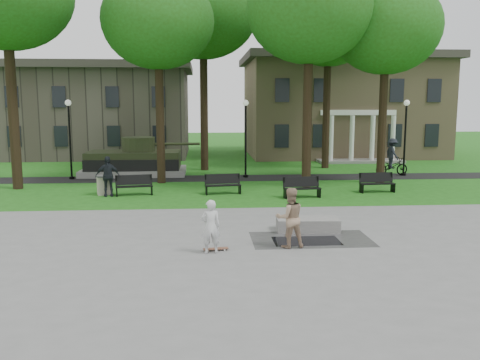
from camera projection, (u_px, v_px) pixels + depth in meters
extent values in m
plane|color=#1D5614|center=(260.00, 225.00, 19.14)|extent=(120.00, 120.00, 0.00)
cube|color=gray|center=(280.00, 266.00, 14.21)|extent=(22.00, 16.00, 0.02)
cube|color=black|center=(238.00, 178.00, 30.97)|extent=(44.00, 2.60, 0.01)
cube|color=#9E8460|center=(339.00, 109.00, 44.90)|extent=(16.00, 11.00, 8.00)
cube|color=#38332D|center=(341.00, 59.00, 44.25)|extent=(17.00, 12.00, 0.60)
cube|color=silver|center=(358.00, 113.00, 39.51)|extent=(6.00, 0.30, 0.40)
cube|color=#4C443D|center=(100.00, 114.00, 43.93)|extent=(15.00, 10.00, 7.20)
cylinder|color=black|center=(13.00, 104.00, 26.47)|extent=(0.52, 0.52, 8.96)
cylinder|color=black|center=(160.00, 113.00, 28.57)|extent=(0.48, 0.48, 8.00)
ellipsoid|color=#234E12|center=(158.00, 21.00, 27.81)|extent=(6.20, 6.20, 5.27)
cylinder|color=black|center=(307.00, 110.00, 27.15)|extent=(0.50, 0.50, 8.32)
ellipsoid|color=#234E12|center=(309.00, 9.00, 26.37)|extent=(6.60, 6.60, 5.61)
cylinder|color=black|center=(383.00, 116.00, 28.51)|extent=(0.46, 0.46, 7.68)
ellipsoid|color=#234E12|center=(386.00, 27.00, 27.79)|extent=(6.00, 6.00, 5.10)
cylinder|color=black|center=(204.00, 101.00, 34.07)|extent=(0.54, 0.54, 9.28)
ellipsoid|color=#234E12|center=(203.00, 12.00, 33.20)|extent=(7.20, 7.20, 6.12)
cylinder|color=black|center=(327.00, 106.00, 35.23)|extent=(0.50, 0.50, 8.64)
ellipsoid|color=#234E12|center=(329.00, 26.00, 34.42)|extent=(6.40, 6.40, 5.44)
cylinder|color=black|center=(70.00, 143.00, 30.21)|extent=(0.12, 0.12, 4.40)
sphere|color=silver|center=(68.00, 103.00, 29.86)|extent=(0.36, 0.36, 0.36)
cylinder|color=black|center=(72.00, 178.00, 30.53)|extent=(0.32, 0.32, 0.16)
cylinder|color=black|center=(246.00, 142.00, 30.98)|extent=(0.12, 0.12, 4.40)
sphere|color=silver|center=(246.00, 103.00, 30.62)|extent=(0.36, 0.36, 0.36)
cylinder|color=black|center=(246.00, 176.00, 31.30)|extent=(0.32, 0.32, 0.16)
cylinder|color=black|center=(405.00, 141.00, 31.70)|extent=(0.12, 0.12, 4.40)
sphere|color=silver|center=(407.00, 103.00, 31.35)|extent=(0.36, 0.36, 0.36)
cylinder|color=black|center=(403.00, 174.00, 32.02)|extent=(0.32, 0.32, 0.16)
cube|color=gray|center=(134.00, 172.00, 32.44)|extent=(6.50, 3.40, 0.40)
cube|color=#262B17|center=(134.00, 160.00, 32.33)|extent=(5.80, 2.80, 1.10)
cube|color=black|center=(131.00, 166.00, 31.03)|extent=(5.80, 0.35, 0.70)
cube|color=black|center=(137.00, 161.00, 33.69)|extent=(5.80, 0.35, 0.70)
cylinder|color=#262B17|center=(138.00, 144.00, 32.20)|extent=(2.10, 2.10, 0.90)
cylinder|color=#262B17|center=(175.00, 144.00, 32.37)|extent=(3.20, 0.18, 0.18)
cube|color=black|center=(306.00, 241.00, 16.80)|extent=(2.20, 1.20, 0.00)
cube|color=gray|center=(308.00, 224.00, 18.16)|extent=(2.26, 1.13, 0.45)
cube|color=brown|center=(216.00, 250.00, 15.70)|extent=(0.80, 0.32, 0.07)
imported|color=silver|center=(211.00, 227.00, 15.32)|extent=(0.65, 0.47, 1.66)
imported|color=#A18268|center=(290.00, 218.00, 15.95)|extent=(1.02, 0.85, 1.91)
imported|color=black|center=(108.00, 176.00, 24.84)|extent=(1.22, 0.67, 1.98)
imported|color=black|center=(392.00, 166.00, 32.02)|extent=(2.27, 1.09, 1.14)
imported|color=black|center=(392.00, 153.00, 31.89)|extent=(0.89, 1.32, 1.90)
cube|color=black|center=(134.00, 186.00, 25.13)|extent=(1.85, 0.77, 0.05)
cube|color=black|center=(135.00, 180.00, 25.30)|extent=(1.80, 0.48, 0.50)
cube|color=black|center=(117.00, 191.00, 25.10)|extent=(0.14, 0.45, 0.45)
cube|color=black|center=(152.00, 191.00, 25.22)|extent=(0.14, 0.45, 0.45)
cube|color=black|center=(223.00, 185.00, 25.47)|extent=(1.84, 0.67, 0.05)
cube|color=black|center=(223.00, 179.00, 25.64)|extent=(1.80, 0.38, 0.50)
cube|color=black|center=(206.00, 190.00, 25.44)|extent=(0.12, 0.45, 0.45)
cube|color=black|center=(240.00, 189.00, 25.57)|extent=(0.12, 0.45, 0.45)
cube|color=black|center=(302.00, 189.00, 24.48)|extent=(1.84, 0.65, 0.05)
cube|color=black|center=(301.00, 182.00, 24.65)|extent=(1.81, 0.36, 0.50)
cube|color=black|center=(285.00, 193.00, 24.45)|extent=(0.11, 0.45, 0.45)
cube|color=black|center=(319.00, 193.00, 24.58)|extent=(0.11, 0.45, 0.45)
cube|color=black|center=(377.00, 184.00, 25.97)|extent=(1.83, 0.58, 0.05)
cube|color=black|center=(376.00, 177.00, 26.14)|extent=(1.81, 0.29, 0.50)
cube|color=black|center=(361.00, 188.00, 25.94)|extent=(0.09, 0.45, 0.45)
cube|color=black|center=(393.00, 188.00, 26.07)|extent=(0.09, 0.45, 0.45)
cube|color=#BFAF9D|center=(104.00, 186.00, 25.36)|extent=(0.75, 0.75, 0.90)
cube|color=#4C4C4C|center=(103.00, 176.00, 25.28)|extent=(0.83, 0.83, 0.06)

